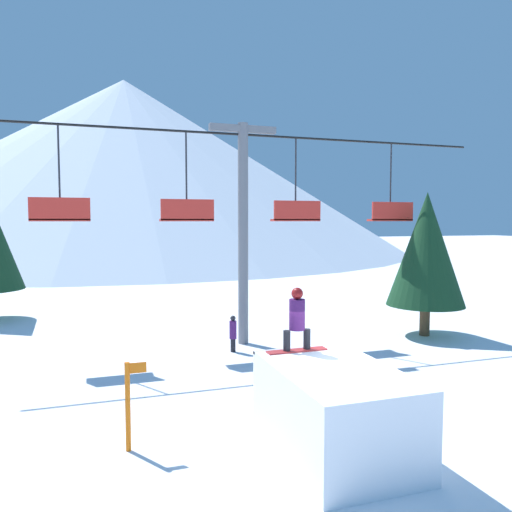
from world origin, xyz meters
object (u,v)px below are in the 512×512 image
at_px(snowboarder, 297,319).
at_px(distant_skier, 233,332).
at_px(snow_ramp, 335,411).
at_px(trail_marker, 129,404).
at_px(pine_tree_near, 426,249).

bearing_deg(snowboarder, distant_skier, 86.58).
bearing_deg(distant_skier, snowboarder, -93.42).
relative_size(snow_ramp, trail_marker, 1.97).
xyz_separation_m(snow_ramp, trail_marker, (-3.69, 1.33, 0.10)).
height_order(snow_ramp, distant_skier, snow_ramp).
bearing_deg(snow_ramp, distant_skier, 88.69).
relative_size(snow_ramp, snowboarder, 2.49).
relative_size(pine_tree_near, distant_skier, 4.45).
bearing_deg(trail_marker, snow_ramp, -19.84).
bearing_deg(snowboarder, trail_marker, -179.28).
xyz_separation_m(snow_ramp, pine_tree_near, (7.80, 7.60, 2.49)).
relative_size(snow_ramp, pine_tree_near, 0.62).
height_order(pine_tree_near, distant_skier, pine_tree_near).
xyz_separation_m(snow_ramp, snowboarder, (-0.20, 1.38, 1.50)).
height_order(snowboarder, trail_marker, snowboarder).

